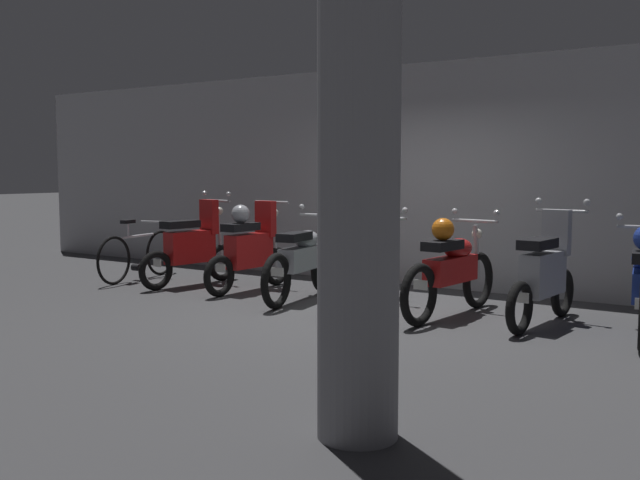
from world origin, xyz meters
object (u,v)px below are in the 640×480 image
object	(u,v)px
support_pillar	(359,183)
motorbike_slot_4	(451,268)
motorbike_slot_0	(192,247)
motorbike_slot_1	(250,248)
motorbike_slot_3	(368,266)
bicycle	(138,255)
motorbike_slot_5	(544,274)
motorbike_slot_2	(302,260)

from	to	relation	value
support_pillar	motorbike_slot_4	bearing A→B (deg)	105.34
motorbike_slot_0	motorbike_slot_1	world-z (taller)	motorbike_slot_0
motorbike_slot_3	bicycle	bearing A→B (deg)	178.41
motorbike_slot_1	motorbike_slot_4	xyz separation A→B (m)	(2.90, -0.14, -0.04)
motorbike_slot_3	bicycle	world-z (taller)	motorbike_slot_3
motorbike_slot_0	motorbike_slot_1	size ratio (longest dim) A/B	1.00
motorbike_slot_4	bicycle	size ratio (longest dim) A/B	1.14
motorbike_slot_3	motorbike_slot_4	bearing A→B (deg)	6.90
motorbike_slot_1	bicycle	size ratio (longest dim) A/B	0.98
motorbike_slot_1	support_pillar	distance (m)	5.55
motorbike_slot_1	motorbike_slot_4	world-z (taller)	motorbike_slot_1
motorbike_slot_4	bicycle	bearing A→B (deg)	-179.89
motorbike_slot_1	motorbike_slot_3	distance (m)	1.95
motorbike_slot_5	bicycle	size ratio (longest dim) A/B	0.98
support_pillar	motorbike_slot_3	bearing A→B (deg)	119.10
motorbike_slot_5	bicycle	distance (m)	5.84
bicycle	motorbike_slot_2	bearing A→B (deg)	-0.61
motorbike_slot_2	motorbike_slot_5	world-z (taller)	motorbike_slot_5
motorbike_slot_1	support_pillar	size ratio (longest dim) A/B	0.56
motorbike_slot_1	motorbike_slot_4	bearing A→B (deg)	-2.77
motorbike_slot_2	motorbike_slot_0	bearing A→B (deg)	176.79
motorbike_slot_2	support_pillar	world-z (taller)	support_pillar
motorbike_slot_4	motorbike_slot_2	bearing A→B (deg)	-178.79
motorbike_slot_1	motorbike_slot_4	size ratio (longest dim) A/B	0.86
motorbike_slot_5	support_pillar	distance (m)	3.93
motorbike_slot_4	motorbike_slot_3	bearing A→B (deg)	-173.10
motorbike_slot_2	motorbike_slot_5	bearing A→B (deg)	3.34
motorbike_slot_3	bicycle	size ratio (longest dim) A/B	1.13
motorbike_slot_3	motorbike_slot_4	world-z (taller)	same
motorbike_slot_1	bicycle	world-z (taller)	motorbike_slot_1
bicycle	motorbike_slot_5	bearing A→B (deg)	1.36
motorbike_slot_0	motorbike_slot_5	xyz separation A→B (m)	(4.84, 0.06, 0.00)
motorbike_slot_0	motorbike_slot_1	distance (m)	0.97
motorbike_slot_0	motorbike_slot_2	world-z (taller)	motorbike_slot_0
motorbike_slot_0	motorbike_slot_3	distance (m)	2.90
motorbike_slot_1	support_pillar	bearing A→B (deg)	-44.30
motorbike_slot_1	motorbike_slot_3	world-z (taller)	motorbike_slot_1
motorbike_slot_4	support_pillar	world-z (taller)	support_pillar
motorbike_slot_3	motorbike_slot_4	distance (m)	0.98
motorbike_slot_0	motorbike_slot_4	bearing A→B (deg)	-0.99
motorbike_slot_0	motorbike_slot_3	bearing A→B (deg)	-3.65
motorbike_slot_3	motorbike_slot_4	xyz separation A→B (m)	(0.97, 0.12, 0.04)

